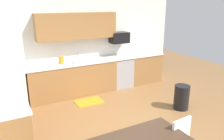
# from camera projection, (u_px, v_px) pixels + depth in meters

# --- Properties ---
(ground_plane) EXTENTS (12.00, 12.00, 0.00)m
(ground_plane) POSITION_uv_depth(u_px,v_px,m) (135.00, 128.00, 4.65)
(ground_plane) COLOR olive
(wall_back) EXTENTS (5.80, 0.10, 2.70)m
(wall_back) POSITION_uv_depth(u_px,v_px,m) (85.00, 44.00, 6.49)
(wall_back) COLOR silver
(wall_back) RESTS_ON ground
(cabinet_run_back) EXTENTS (2.45, 0.60, 0.90)m
(cabinet_run_back) POSITION_uv_depth(u_px,v_px,m) (73.00, 80.00, 6.22)
(cabinet_run_back) COLOR olive
(cabinet_run_back) RESTS_ON ground
(cabinet_run_back_right) EXTENTS (1.10, 0.60, 0.90)m
(cabinet_run_back_right) POSITION_uv_depth(u_px,v_px,m) (143.00, 68.00, 7.29)
(cabinet_run_back_right) COLOR olive
(cabinet_run_back_right) RESTS_ON ground
(cabinet_run_left) EXTENTS (0.60, 2.00, 0.90)m
(cabinet_run_left) POSITION_uv_depth(u_px,v_px,m) (8.00, 118.00, 4.15)
(cabinet_run_left) COLOR olive
(cabinet_run_left) RESTS_ON ground
(countertop_back) EXTENTS (4.80, 0.64, 0.04)m
(countertop_back) POSITION_uv_depth(u_px,v_px,m) (90.00, 61.00, 6.32)
(countertop_back) COLOR silver
(countertop_back) RESTS_ON cabinet_run_back
(countertop_left) EXTENTS (0.64, 2.00, 0.04)m
(countertop_left) POSITION_uv_depth(u_px,v_px,m) (4.00, 95.00, 4.02)
(countertop_left) COLOR silver
(countertop_left) RESTS_ON cabinet_run_left
(upper_cabinets_back) EXTENTS (2.20, 0.34, 0.70)m
(upper_cabinets_back) POSITION_uv_depth(u_px,v_px,m) (77.00, 26.00, 6.01)
(upper_cabinets_back) COLOR olive
(refrigerator) EXTENTS (0.76, 0.70, 1.71)m
(refrigerator) POSITION_uv_depth(u_px,v_px,m) (6.00, 75.00, 5.29)
(refrigerator) COLOR white
(refrigerator) RESTS_ON ground
(oven_range) EXTENTS (0.60, 0.60, 0.91)m
(oven_range) POSITION_uv_depth(u_px,v_px,m) (121.00, 72.00, 6.91)
(oven_range) COLOR #999BA0
(oven_range) RESTS_ON ground
(microwave) EXTENTS (0.54, 0.36, 0.32)m
(microwave) POSITION_uv_depth(u_px,v_px,m) (119.00, 38.00, 6.69)
(microwave) COLOR black
(sink_basin) EXTENTS (0.48, 0.40, 0.14)m
(sink_basin) POSITION_uv_depth(u_px,v_px,m) (80.00, 64.00, 6.20)
(sink_basin) COLOR #A5A8AD
(sink_basin) RESTS_ON countertop_back
(sink_faucet) EXTENTS (0.02, 0.02, 0.24)m
(sink_faucet) POSITION_uv_depth(u_px,v_px,m) (78.00, 57.00, 6.30)
(sink_faucet) COLOR #B2B5BA
(sink_faucet) RESTS_ON countertop_back
(trash_bin) EXTENTS (0.36, 0.36, 0.60)m
(trash_bin) POSITION_uv_depth(u_px,v_px,m) (182.00, 97.00, 5.43)
(trash_bin) COLOR black
(trash_bin) RESTS_ON ground
(floor_mat) EXTENTS (0.70, 0.50, 0.01)m
(floor_mat) POSITION_uv_depth(u_px,v_px,m) (89.00, 102.00, 5.88)
(floor_mat) COLOR orange
(floor_mat) RESTS_ON ground
(kettle) EXTENTS (0.14, 0.14, 0.20)m
(kettle) POSITION_uv_depth(u_px,v_px,m) (61.00, 61.00, 5.97)
(kettle) COLOR orange
(kettle) RESTS_ON countertop_back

